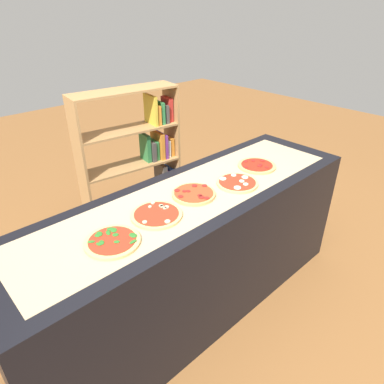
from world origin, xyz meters
name	(u,v)px	position (x,y,z in m)	size (l,w,h in m)	color
ground_plane	(192,302)	(0.00, 0.00, 0.00)	(12.00, 12.00, 0.00)	brown
counter	(192,254)	(0.00, 0.00, 0.47)	(2.50, 0.72, 0.94)	black
parchment_paper	(192,195)	(0.00, 0.00, 0.94)	(2.24, 0.55, 0.00)	tan
pizza_spinach_0	(112,241)	(-0.62, -0.08, 0.95)	(0.28, 0.28, 0.02)	#DBB26B
pizza_mushroom_1	(157,215)	(-0.31, -0.04, 0.95)	(0.29, 0.29, 0.02)	#DBB26B
pizza_pepperoni_2	(194,194)	(0.00, -0.02, 0.95)	(0.27, 0.27, 0.03)	tan
pizza_mozzarella_3	(237,183)	(0.31, -0.10, 0.95)	(0.27, 0.27, 0.02)	#DBB26B
pizza_pepperoni_4	(257,166)	(0.62, -0.02, 0.95)	(0.27, 0.27, 0.02)	tan
bookshelf	(144,162)	(0.40, 1.10, 0.67)	(0.95, 0.37, 1.36)	#A87A47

